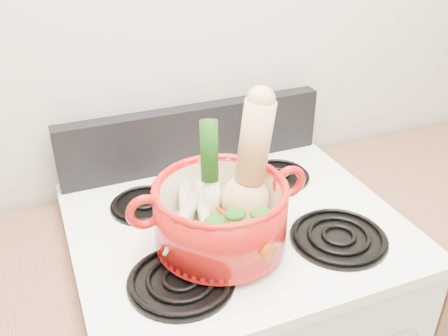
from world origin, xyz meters
name	(u,v)px	position (x,y,z in m)	size (l,w,h in m)	color
wall_back	(185,41)	(0.00, 1.75, 1.30)	(3.50, 0.02, 2.60)	beige
cooktop	(235,225)	(0.00, 1.40, 0.93)	(0.78, 0.67, 0.03)	white
control_backsplash	(194,137)	(0.00, 1.70, 1.04)	(0.76, 0.05, 0.18)	black
burner_front_left	(181,279)	(-0.19, 1.24, 0.96)	(0.22, 0.22, 0.02)	black
burner_front_right	(339,236)	(0.19, 1.24, 0.96)	(0.22, 0.22, 0.02)	black
burner_back_left	(145,204)	(-0.19, 1.54, 0.96)	(0.17, 0.17, 0.02)	black
burner_back_right	(278,175)	(0.19, 1.54, 0.96)	(0.17, 0.17, 0.02)	black
dutch_oven	(221,215)	(-0.07, 1.32, 1.04)	(0.29, 0.29, 0.14)	#B4130F
pot_handle_left	(145,212)	(-0.24, 1.32, 1.09)	(0.08, 0.08, 0.02)	#B4130F
pot_handle_right	(289,182)	(0.09, 1.31, 1.09)	(0.08, 0.08, 0.02)	#B4130F
squash	(246,163)	(0.00, 1.35, 1.14)	(0.12, 0.12, 0.29)	#DFAE72
leek	(211,172)	(-0.08, 1.36, 1.12)	(0.04, 0.04, 0.25)	silver
ginger	(215,201)	(-0.05, 1.40, 1.02)	(0.08, 0.06, 0.04)	#CFBB7F
parsnip_0	(187,221)	(-0.14, 1.35, 1.02)	(0.04, 0.04, 0.22)	beige
parsnip_1	(185,224)	(-0.15, 1.34, 1.02)	(0.04, 0.04, 0.19)	beige
parsnip_2	(204,213)	(-0.10, 1.34, 1.04)	(0.05, 0.05, 0.21)	beige
parsnip_3	(180,223)	(-0.16, 1.33, 1.04)	(0.04, 0.04, 0.18)	beige
parsnip_4	(185,211)	(-0.14, 1.36, 1.04)	(0.04, 0.04, 0.20)	beige
carrot_0	(214,230)	(-0.09, 1.30, 1.02)	(0.03, 0.03, 0.17)	#BB5709
carrot_1	(211,238)	(-0.11, 1.27, 1.02)	(0.03, 0.03, 0.16)	#C75809
carrot_2	(242,231)	(-0.05, 1.26, 1.03)	(0.03, 0.03, 0.18)	#B85809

